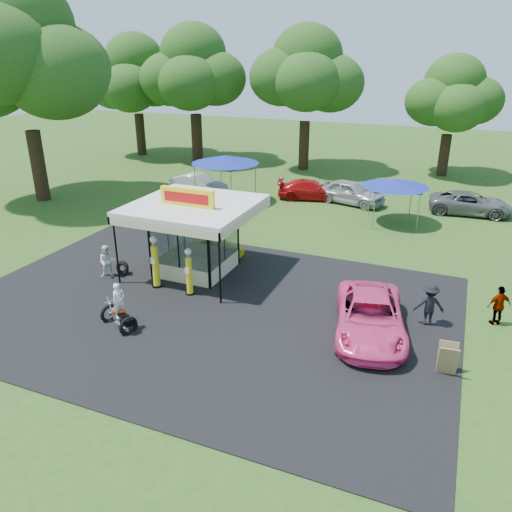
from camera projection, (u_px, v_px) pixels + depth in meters
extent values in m
plane|color=#274E18|center=(179.00, 329.00, 18.90)|extent=(120.00, 120.00, 0.00)
cube|color=black|center=(204.00, 306.00, 20.60)|extent=(20.00, 14.00, 0.04)
cube|color=white|center=(197.00, 270.00, 23.87)|extent=(3.00, 3.00, 0.06)
cube|color=white|center=(194.00, 205.00, 22.62)|extent=(5.40, 5.40, 0.18)
cube|color=yellow|center=(187.00, 197.00, 22.01)|extent=(2.60, 0.25, 0.80)
cube|color=red|center=(186.00, 198.00, 21.90)|extent=(2.21, 0.02, 0.45)
cylinder|color=black|center=(116.00, 251.00, 22.00)|extent=(0.08, 0.08, 3.20)
cylinder|color=black|center=(220.00, 269.00, 20.19)|extent=(0.08, 0.08, 3.20)
cylinder|color=black|center=(157.00, 286.00, 22.25)|extent=(0.45, 0.45, 0.10)
cylinder|color=yellow|center=(156.00, 266.00, 21.88)|extent=(0.31, 0.31, 1.85)
cylinder|color=silver|center=(154.00, 244.00, 21.48)|extent=(0.21, 0.21, 0.21)
sphere|color=white|center=(153.00, 239.00, 21.40)|extent=(0.33, 0.33, 0.33)
cube|color=white|center=(153.00, 261.00, 21.60)|extent=(0.23, 0.02, 0.31)
cylinder|color=black|center=(190.00, 294.00, 21.56)|extent=(0.40, 0.40, 0.09)
cylinder|color=yellow|center=(189.00, 275.00, 21.23)|extent=(0.27, 0.27, 1.64)
cylinder|color=silver|center=(188.00, 256.00, 20.88)|extent=(0.18, 0.18, 0.18)
sphere|color=white|center=(188.00, 252.00, 20.81)|extent=(0.29, 0.29, 0.29)
cube|color=white|center=(187.00, 271.00, 20.99)|extent=(0.20, 0.02, 0.27)
torus|color=black|center=(109.00, 313.00, 19.40)|extent=(0.43, 0.77, 0.77)
torus|color=black|center=(128.00, 326.00, 18.50)|extent=(0.43, 0.77, 0.77)
cube|color=silver|center=(119.00, 317.00, 18.86)|extent=(0.56, 0.43, 0.27)
ellipsoid|color=red|center=(118.00, 311.00, 18.76)|extent=(0.59, 0.33, 0.27)
cube|color=black|center=(123.00, 315.00, 18.57)|extent=(0.56, 0.41, 0.09)
cube|color=black|center=(128.00, 322.00, 18.41)|extent=(0.42, 0.41, 0.26)
cylinder|color=silver|center=(110.00, 307.00, 19.18)|extent=(0.39, 0.20, 0.82)
cylinder|color=silver|center=(111.00, 301.00, 18.97)|extent=(0.25, 0.53, 0.05)
sphere|color=silver|center=(110.00, 304.00, 19.14)|extent=(0.15, 0.15, 0.15)
imported|color=white|center=(119.00, 301.00, 18.49)|extent=(0.50, 0.59, 1.37)
torus|color=black|center=(123.00, 269.00, 23.32)|extent=(0.66, 0.30, 0.67)
torus|color=black|center=(122.00, 267.00, 23.47)|extent=(0.68, 0.39, 0.67)
cube|color=#593819|center=(447.00, 362.00, 15.96)|extent=(0.64, 0.33, 1.10)
cube|color=#593819|center=(448.00, 357.00, 16.18)|extent=(0.64, 0.33, 1.10)
imported|color=yellow|center=(217.00, 246.00, 25.57)|extent=(2.82, 1.13, 0.96)
imported|color=#FF4590|center=(370.00, 317.00, 18.31)|extent=(3.54, 5.68, 1.46)
imported|color=white|center=(107.00, 262.00, 22.95)|extent=(0.95, 0.89, 1.56)
imported|color=black|center=(429.00, 305.00, 18.88)|extent=(1.24, 0.91, 1.72)
imported|color=gray|center=(499.00, 306.00, 18.95)|extent=(1.01, 0.81, 1.60)
imported|color=silver|center=(199.00, 185.00, 36.28)|extent=(4.67, 2.31, 1.47)
imported|color=#AD0D0D|center=(311.00, 190.00, 35.19)|extent=(4.98, 3.02, 1.35)
imported|color=#A0A0A4|center=(351.00, 192.00, 34.10)|extent=(5.05, 3.05, 1.61)
imported|color=#5B5C5E|center=(470.00, 203.00, 31.96)|extent=(5.21, 2.64, 1.41)
cylinder|color=gray|center=(216.00, 177.00, 36.29)|extent=(0.06, 0.06, 2.55)
cylinder|color=gray|center=(254.00, 180.00, 35.22)|extent=(0.06, 0.06, 2.55)
cylinder|color=gray|center=(196.00, 186.00, 33.74)|extent=(0.06, 0.06, 2.55)
cylinder|color=gray|center=(236.00, 191.00, 32.68)|extent=(0.06, 0.06, 2.55)
cube|color=navy|center=(225.00, 164.00, 33.97)|extent=(3.19, 3.19, 0.13)
cone|color=navy|center=(225.00, 159.00, 33.85)|extent=(4.59, 4.59, 0.53)
cylinder|color=gray|center=(376.00, 198.00, 31.66)|extent=(0.05, 0.05, 2.18)
cylinder|color=gray|center=(417.00, 203.00, 30.75)|extent=(0.05, 0.05, 2.18)
cylinder|color=gray|center=(368.00, 209.00, 29.50)|extent=(0.05, 0.05, 2.18)
cylinder|color=gray|center=(412.00, 214.00, 28.60)|extent=(0.05, 0.05, 2.18)
cube|color=navy|center=(395.00, 187.00, 29.69)|extent=(2.73, 2.73, 0.11)
cone|color=navy|center=(395.00, 183.00, 29.58)|extent=(3.93, 3.93, 0.45)
cylinder|color=black|center=(141.00, 134.00, 49.84)|extent=(0.90, 0.90, 4.00)
ellipsoid|color=#1C4112|center=(136.00, 80.00, 47.88)|extent=(9.46, 9.46, 8.11)
cylinder|color=black|center=(197.00, 138.00, 47.12)|extent=(1.02, 1.02, 4.30)
ellipsoid|color=#1C4112|center=(194.00, 76.00, 45.03)|extent=(9.99, 9.99, 8.56)
cylinder|color=black|center=(304.00, 146.00, 43.70)|extent=(0.88, 0.88, 4.12)
ellipsoid|color=#1C4112|center=(306.00, 81.00, 41.66)|extent=(9.90, 9.90, 8.48)
cylinder|color=black|center=(444.00, 155.00, 41.57)|extent=(0.85, 0.85, 3.39)
ellipsoid|color=#1C4112|center=(452.00, 101.00, 39.91)|extent=(7.91, 7.91, 6.78)
cylinder|color=black|center=(38.00, 166.00, 34.43)|extent=(0.96, 0.96, 4.80)
ellipsoid|color=#1C4112|center=(21.00, 65.00, 31.94)|extent=(12.33, 12.33, 10.57)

